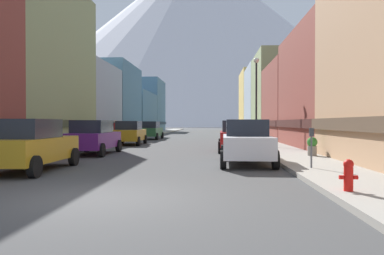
# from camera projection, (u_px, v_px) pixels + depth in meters

# --- Properties ---
(ground_plane) EXTENTS (400.00, 400.00, 0.00)m
(ground_plane) POSITION_uv_depth(u_px,v_px,m) (99.00, 199.00, 8.09)
(ground_plane) COLOR #3F3F3F
(sidewalk_left) EXTENTS (2.50, 100.00, 0.15)m
(sidewalk_left) POSITION_uv_depth(u_px,v_px,m) (138.00, 136.00, 43.39)
(sidewalk_left) COLOR gray
(sidewalk_left) RESTS_ON ground
(sidewalk_right) EXTENTS (2.50, 100.00, 0.15)m
(sidewalk_right) POSITION_uv_depth(u_px,v_px,m) (246.00, 137.00, 42.67)
(sidewalk_right) COLOR gray
(sidewalk_right) RESTS_ON ground
(storefront_left_1) EXTENTS (8.40, 11.91, 11.71)m
(storefront_left_1) POSITION_uv_depth(u_px,v_px,m) (12.00, 65.00, 26.02)
(storefront_left_1) COLOR #8C9966
(storefront_left_1) RESTS_ON ground
(storefront_left_2) EXTENTS (8.59, 9.11, 7.37)m
(storefront_left_2) POSITION_uv_depth(u_px,v_px,m) (69.00, 103.00, 36.56)
(storefront_left_2) COLOR #99A5B2
(storefront_left_2) RESTS_ON ground
(storefront_left_3) EXTENTS (7.35, 10.90, 8.89)m
(storefront_left_3) POSITION_uv_depth(u_px,v_px,m) (106.00, 102.00, 46.78)
(storefront_left_3) COLOR slate
(storefront_left_3) RESTS_ON ground
(storefront_left_4) EXTENTS (8.37, 13.87, 6.51)m
(storefront_left_4) POSITION_uv_depth(u_px,v_px,m) (126.00, 114.00, 59.77)
(storefront_left_4) COLOR slate
(storefront_left_4) RESTS_ON ground
(storefront_left_5) EXTENTS (9.82, 11.17, 9.92)m
(storefront_left_5) POSITION_uv_depth(u_px,v_px,m) (137.00, 107.00, 72.51)
(storefront_left_5) COLOR slate
(storefront_left_5) RESTS_ON ground
(storefront_right_1) EXTENTS (8.03, 10.45, 7.56)m
(storefront_right_1) POSITION_uv_depth(u_px,v_px,m) (355.00, 91.00, 23.46)
(storefront_right_1) COLOR brown
(storefront_right_1) RESTS_ON ground
(storefront_right_2) EXTENTS (6.66, 9.97, 7.01)m
(storefront_right_2) POSITION_uv_depth(u_px,v_px,m) (304.00, 104.00, 33.95)
(storefront_right_2) COLOR brown
(storefront_right_2) RESTS_ON ground
(storefront_right_3) EXTENTS (6.46, 10.42, 9.80)m
(storefront_right_3) POSITION_uv_depth(u_px,v_px,m) (282.00, 97.00, 44.32)
(storefront_right_3) COLOR #8C9966
(storefront_right_3) RESTS_ON ground
(storefront_right_4) EXTENTS (9.49, 11.42, 9.98)m
(storefront_right_4) POSITION_uv_depth(u_px,v_px,m) (278.00, 101.00, 55.44)
(storefront_right_4) COLOR #99A5B2
(storefront_right_4) RESTS_ON ground
(storefront_right_5) EXTENTS (6.48, 12.18, 10.92)m
(storefront_right_5) POSITION_uv_depth(u_px,v_px,m) (258.00, 103.00, 67.75)
(storefront_right_5) COLOR #D8B259
(storefront_right_5) RESTS_ON ground
(car_left_0) EXTENTS (2.13, 4.43, 1.78)m
(car_left_0) POSITION_uv_depth(u_px,v_px,m) (29.00, 145.00, 12.74)
(car_left_0) COLOR #B28419
(car_left_0) RESTS_ON ground
(car_left_1) EXTENTS (2.08, 4.41, 1.78)m
(car_left_1) POSITION_uv_depth(u_px,v_px,m) (93.00, 137.00, 19.50)
(car_left_1) COLOR #591E72
(car_left_1) RESTS_ON ground
(car_left_2) EXTENTS (2.19, 4.46, 1.78)m
(car_left_2) POSITION_uv_depth(u_px,v_px,m) (130.00, 133.00, 27.96)
(car_left_2) COLOR #B28419
(car_left_2) RESTS_ON ground
(car_left_3) EXTENTS (2.15, 4.44, 1.78)m
(car_left_3) POSITION_uv_depth(u_px,v_px,m) (150.00, 130.00, 37.22)
(car_left_3) COLOR #265933
(car_left_3) RESTS_ON ground
(car_right_0) EXTENTS (2.17, 4.45, 1.78)m
(car_right_0) POSITION_uv_depth(u_px,v_px,m) (246.00, 142.00, 14.94)
(car_right_0) COLOR silver
(car_right_0) RESTS_ON ground
(car_right_1) EXTENTS (2.15, 4.44, 1.78)m
(car_right_1) POSITION_uv_depth(u_px,v_px,m) (236.00, 136.00, 21.40)
(car_right_1) COLOR #9E1111
(car_right_1) RESTS_ON ground
(fire_hydrant_near) EXTENTS (0.40, 0.22, 0.70)m
(fire_hydrant_near) POSITION_uv_depth(u_px,v_px,m) (348.00, 174.00, 8.21)
(fire_hydrant_near) COLOR red
(fire_hydrant_near) RESTS_ON sidewalk_right
(parking_meter_near) EXTENTS (0.14, 0.10, 1.33)m
(parking_meter_near) POSITION_uv_depth(u_px,v_px,m) (311.00, 142.00, 12.45)
(parking_meter_near) COLOR #595960
(parking_meter_near) RESTS_ON sidewalk_right
(potted_plant_1) EXTENTS (0.46, 0.46, 0.85)m
(potted_plant_1) POSITION_uv_depth(u_px,v_px,m) (312.00, 146.00, 17.08)
(potted_plant_1) COLOR gray
(potted_plant_1) RESTS_ON sidewalk_right
(pedestrian_0) EXTENTS (0.36, 0.36, 1.72)m
(pedestrian_0) POSITION_uv_depth(u_px,v_px,m) (116.00, 131.00, 33.32)
(pedestrian_0) COLOR maroon
(pedestrian_0) RESTS_ON sidewalk_left
(streetlamp_right) EXTENTS (0.36, 0.36, 5.86)m
(streetlamp_right) POSITION_uv_depth(u_px,v_px,m) (256.00, 88.00, 24.97)
(streetlamp_right) COLOR black
(streetlamp_right) RESTS_ON sidewalk_right
(mountain_backdrop) EXTENTS (275.35, 275.35, 124.31)m
(mountain_backdrop) POSITION_uv_depth(u_px,v_px,m) (197.00, 38.00, 267.36)
(mountain_backdrop) COLOR silver
(mountain_backdrop) RESTS_ON ground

